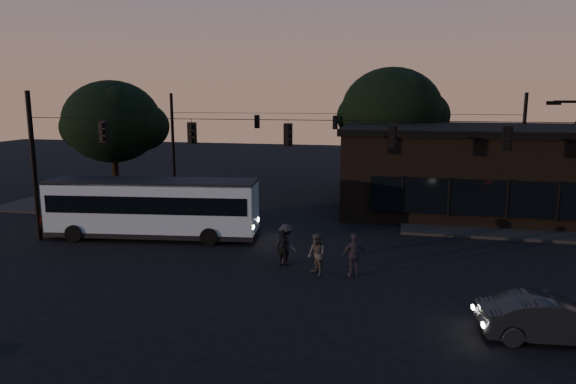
% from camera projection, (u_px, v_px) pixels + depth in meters
% --- Properties ---
extents(ground, '(120.00, 120.00, 0.00)m').
position_uv_depth(ground, '(265.00, 287.00, 19.63)').
color(ground, black).
rests_on(ground, ground).
extents(sidewalk_far_right, '(14.00, 10.00, 0.15)m').
position_uv_depth(sidewalk_far_right, '(521.00, 219.00, 30.48)').
color(sidewalk_far_right, black).
rests_on(sidewalk_far_right, ground).
extents(sidewalk_far_left, '(14.00, 10.00, 0.15)m').
position_uv_depth(sidewalk_far_left, '(125.00, 200.00, 36.05)').
color(sidewalk_far_left, black).
rests_on(sidewalk_far_left, ground).
extents(building, '(15.40, 10.41, 5.40)m').
position_uv_depth(building, '(467.00, 169.00, 32.54)').
color(building, black).
rests_on(building, ground).
extents(tree_behind, '(7.60, 7.60, 9.43)m').
position_uv_depth(tree_behind, '(391.00, 111.00, 38.76)').
color(tree_behind, black).
rests_on(tree_behind, ground).
extents(tree_left, '(6.40, 6.40, 8.30)m').
position_uv_depth(tree_left, '(112.00, 122.00, 34.10)').
color(tree_left, black).
rests_on(tree_left, ground).
extents(signal_rig_near, '(26.24, 0.30, 7.50)m').
position_uv_depth(signal_rig_near, '(288.00, 160.00, 22.66)').
color(signal_rig_near, black).
rests_on(signal_rig_near, ground).
extents(signal_rig_far, '(26.24, 0.30, 7.50)m').
position_uv_depth(signal_rig_far, '(335.00, 138.00, 38.06)').
color(signal_rig_far, black).
rests_on(signal_rig_far, ground).
extents(bus, '(10.98, 3.84, 3.02)m').
position_uv_depth(bus, '(153.00, 205.00, 26.37)').
color(bus, '#98B5C2').
rests_on(bus, ground).
extents(car, '(4.22, 1.80, 1.35)m').
position_uv_depth(car, '(551.00, 319.00, 15.26)').
color(car, black).
rests_on(car, ground).
extents(pedestrian_a, '(0.65, 0.50, 1.60)m').
position_uv_depth(pedestrian_a, '(283.00, 248.00, 22.06)').
color(pedestrian_a, black).
rests_on(pedestrian_a, ground).
extents(pedestrian_b, '(1.03, 1.06, 1.71)m').
position_uv_depth(pedestrian_b, '(316.00, 255.00, 20.89)').
color(pedestrian_b, '#3B3936').
rests_on(pedestrian_b, ground).
extents(pedestrian_c, '(1.14, 0.80, 1.79)m').
position_uv_depth(pedestrian_c, '(354.00, 255.00, 20.69)').
color(pedestrian_c, '#2C2730').
rests_on(pedestrian_c, ground).
extents(pedestrian_d, '(1.33, 1.14, 1.78)m').
position_uv_depth(pedestrian_d, '(286.00, 244.00, 22.29)').
color(pedestrian_d, black).
rests_on(pedestrian_d, ground).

